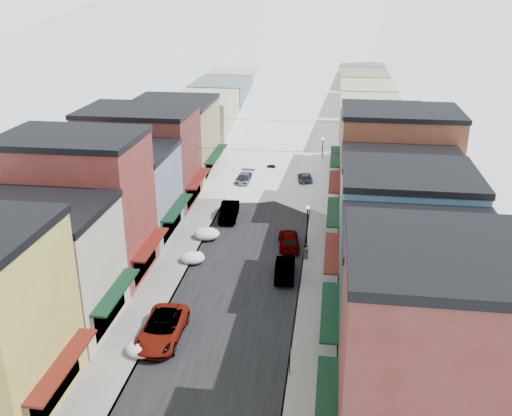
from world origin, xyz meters
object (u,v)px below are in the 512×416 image
(car_white_suv, at_px, (162,329))
(trash_can, at_px, (306,254))
(car_silver_sedan, at_px, (163,325))
(car_dark_hatch, at_px, (229,211))
(streetlamp_near, at_px, (307,221))
(car_green_sedan, at_px, (285,269))

(car_white_suv, height_order, trash_can, car_white_suv)
(car_silver_sedan, xyz_separation_m, car_dark_hatch, (0.79, 22.04, 0.11))
(car_dark_hatch, bearing_deg, streetlamp_near, -39.69)
(car_dark_hatch, distance_m, car_green_sedan, 14.19)
(car_silver_sedan, bearing_deg, trash_can, 57.01)
(car_green_sedan, height_order, trash_can, car_green_sedan)
(car_green_sedan, bearing_deg, streetlamp_near, -107.74)
(trash_can, bearing_deg, car_silver_sedan, -125.72)
(car_silver_sedan, xyz_separation_m, streetlamp_near, (9.49, 15.76, 2.11))
(trash_can, bearing_deg, car_green_sedan, -114.55)
(car_green_sedan, distance_m, streetlamp_near, 6.49)
(car_silver_sedan, bearing_deg, streetlamp_near, 61.68)
(car_silver_sedan, relative_size, car_green_sedan, 0.89)
(car_dark_hatch, relative_size, streetlamp_near, 1.19)
(trash_can, height_order, streetlamp_near, streetlamp_near)
(car_silver_sedan, bearing_deg, car_dark_hatch, 90.68)
(car_white_suv, distance_m, car_green_sedan, 13.08)
(car_white_suv, distance_m, trash_can, 16.85)
(car_silver_sedan, distance_m, trash_can, 16.35)
(trash_can, bearing_deg, car_white_suv, -123.98)
(trash_can, bearing_deg, car_dark_hatch, 134.98)
(car_dark_hatch, bearing_deg, car_silver_sedan, -95.93)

